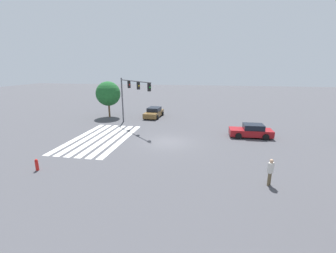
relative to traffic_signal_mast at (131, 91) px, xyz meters
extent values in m
plane|color=#47474C|center=(5.46, 5.46, -4.36)|extent=(145.62, 145.62, 0.00)
cube|color=silver|center=(5.46, -3.94, -4.36)|extent=(10.49, 0.60, 0.01)
cube|color=silver|center=(5.46, -2.99, -4.36)|extent=(10.49, 0.60, 0.01)
cube|color=silver|center=(5.46, -2.04, -4.36)|extent=(10.49, 0.60, 0.01)
cube|color=silver|center=(5.46, -1.09, -4.36)|extent=(10.49, 0.60, 0.01)
cube|color=silver|center=(5.46, -0.14, -4.36)|extent=(10.49, 0.60, 0.01)
cube|color=silver|center=(5.46, 0.81, -4.36)|extent=(10.49, 0.60, 0.01)
cylinder|color=#47474C|center=(-1.91, -1.91, -1.46)|extent=(0.18, 0.18, 5.79)
cylinder|color=#47474C|center=(0.70, 0.70, 1.18)|extent=(5.30, 5.30, 0.12)
cube|color=black|center=(-0.35, -0.35, 0.71)|extent=(0.40, 0.40, 0.84)
sphere|color=red|center=(-0.23, -0.23, 0.71)|extent=(0.16, 0.16, 0.16)
cube|color=black|center=(1.35, 1.35, 0.71)|extent=(0.40, 0.40, 0.84)
sphere|color=gold|center=(1.46, 1.46, 0.71)|extent=(0.16, 0.16, 0.16)
cube|color=black|center=(3.04, 3.04, 0.71)|extent=(0.40, 0.40, 0.84)
sphere|color=green|center=(3.16, 3.16, 0.71)|extent=(0.16, 0.16, 0.16)
cube|color=brown|center=(-5.45, 1.44, -3.85)|extent=(4.58, 2.16, 0.68)
cube|color=black|center=(-5.70, 1.46, -3.24)|extent=(2.22, 1.81, 0.55)
cylinder|color=black|center=(-4.00, 2.30, -4.06)|extent=(0.61, 0.26, 0.60)
cylinder|color=black|center=(-4.13, 0.40, -4.06)|extent=(0.61, 0.26, 0.60)
cylinder|color=black|center=(-6.76, 2.49, -4.06)|extent=(0.61, 0.26, 0.60)
cylinder|color=black|center=(-6.89, 0.59, -4.06)|extent=(0.61, 0.26, 0.60)
cube|color=maroon|center=(2.34, 13.68, -3.85)|extent=(1.82, 4.31, 0.67)
cube|color=black|center=(2.34, 13.92, -3.24)|extent=(1.60, 2.03, 0.54)
cylinder|color=black|center=(3.26, 12.37, -4.04)|extent=(0.23, 0.64, 0.63)
cylinder|color=black|center=(1.47, 12.34, -4.04)|extent=(0.23, 0.64, 0.63)
cylinder|color=black|center=(3.21, 15.02, -4.04)|extent=(0.23, 0.64, 0.63)
cylinder|color=black|center=(1.43, 14.99, -4.04)|extent=(0.23, 0.64, 0.63)
cylinder|color=brown|center=(12.62, 12.99, -3.94)|extent=(0.14, 0.14, 0.84)
cylinder|color=brown|center=(12.51, 13.10, -3.94)|extent=(0.14, 0.14, 0.84)
cube|color=beige|center=(12.57, 13.04, -3.19)|extent=(0.41, 0.41, 0.66)
sphere|color=tan|center=(12.57, 13.04, -2.74)|extent=(0.23, 0.23, 0.23)
cylinder|color=brown|center=(-4.37, -4.97, -3.39)|extent=(0.26, 0.26, 1.95)
sphere|color=#1E5B28|center=(-4.37, -4.97, -0.93)|extent=(3.48, 3.48, 3.48)
cylinder|color=red|center=(13.17, -2.61, -4.01)|extent=(0.22, 0.22, 0.70)
sphere|color=red|center=(13.17, -2.61, -3.60)|extent=(0.20, 0.20, 0.20)
camera|label=1|loc=(26.00, 9.03, 2.72)|focal=24.00mm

